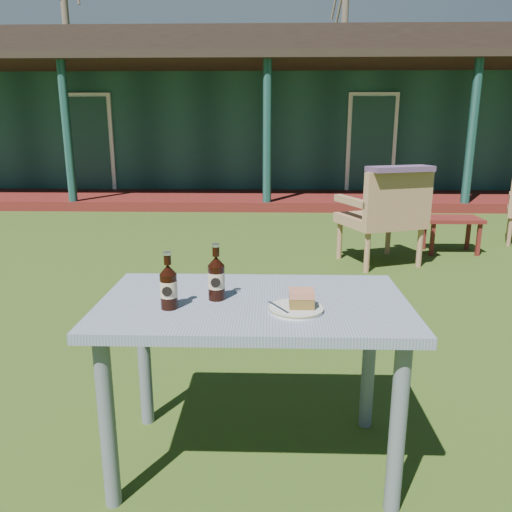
{
  "coord_description": "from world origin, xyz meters",
  "views": [
    {
      "loc": [
        0.06,
        -3.44,
        1.38
      ],
      "look_at": [
        0.0,
        -1.3,
        0.82
      ],
      "focal_mm": 35.0,
      "sensor_mm": 36.0,
      "label": 1
    }
  ],
  "objects_px": {
    "cola_bottle_near": "(216,278)",
    "side_table": "(452,223)",
    "cafe_table": "(254,324)",
    "cola_bottle_far": "(169,286)",
    "cake_slice": "(302,298)",
    "plate": "(296,309)",
    "armchair_left": "(386,212)"
  },
  "relations": [
    {
      "from": "plate",
      "to": "cola_bottle_near",
      "type": "distance_m",
      "value": 0.34
    },
    {
      "from": "armchair_left",
      "to": "cake_slice",
      "type": "bearing_deg",
      "value": -107.77
    },
    {
      "from": "cola_bottle_far",
      "to": "armchair_left",
      "type": "relative_size",
      "value": 0.22
    },
    {
      "from": "cafe_table",
      "to": "cola_bottle_far",
      "type": "height_order",
      "value": "cola_bottle_far"
    },
    {
      "from": "armchair_left",
      "to": "cafe_table",
      "type": "bearing_deg",
      "value": -111.22
    },
    {
      "from": "cafe_table",
      "to": "cake_slice",
      "type": "xyz_separation_m",
      "value": [
        0.18,
        -0.1,
        0.15
      ]
    },
    {
      "from": "cafe_table",
      "to": "cola_bottle_near",
      "type": "bearing_deg",
      "value": 177.79
    },
    {
      "from": "cafe_table",
      "to": "plate",
      "type": "relative_size",
      "value": 5.88
    },
    {
      "from": "cafe_table",
      "to": "cake_slice",
      "type": "distance_m",
      "value": 0.25
    },
    {
      "from": "cake_slice",
      "to": "cola_bottle_near",
      "type": "relative_size",
      "value": 0.41
    },
    {
      "from": "cola_bottle_far",
      "to": "armchair_left",
      "type": "distance_m",
      "value": 3.58
    },
    {
      "from": "plate",
      "to": "side_table",
      "type": "distance_m",
      "value": 4.27
    },
    {
      "from": "cafe_table",
      "to": "cola_bottle_near",
      "type": "distance_m",
      "value": 0.24
    },
    {
      "from": "cola_bottle_near",
      "to": "side_table",
      "type": "xyz_separation_m",
      "value": [
        2.23,
        3.68,
        -0.47
      ]
    },
    {
      "from": "plate",
      "to": "cake_slice",
      "type": "bearing_deg",
      "value": 27.06
    },
    {
      "from": "plate",
      "to": "cake_slice",
      "type": "height_order",
      "value": "cake_slice"
    },
    {
      "from": "cake_slice",
      "to": "cola_bottle_far",
      "type": "distance_m",
      "value": 0.49
    },
    {
      "from": "cake_slice",
      "to": "cola_bottle_near",
      "type": "xyz_separation_m",
      "value": [
        -0.33,
        0.11,
        0.04
      ]
    },
    {
      "from": "cola_bottle_far",
      "to": "side_table",
      "type": "bearing_deg",
      "value": 57.64
    },
    {
      "from": "cola_bottle_near",
      "to": "side_table",
      "type": "height_order",
      "value": "cola_bottle_near"
    },
    {
      "from": "armchair_left",
      "to": "plate",
      "type": "bearing_deg",
      "value": -108.05
    },
    {
      "from": "plate",
      "to": "armchair_left",
      "type": "relative_size",
      "value": 0.21
    },
    {
      "from": "plate",
      "to": "cafe_table",
      "type": "bearing_deg",
      "value": 144.78
    },
    {
      "from": "plate",
      "to": "cola_bottle_near",
      "type": "xyz_separation_m",
      "value": [
        -0.3,
        0.12,
        0.08
      ]
    },
    {
      "from": "cafe_table",
      "to": "side_table",
      "type": "relative_size",
      "value": 2.0
    },
    {
      "from": "cafe_table",
      "to": "side_table",
      "type": "distance_m",
      "value": 4.24
    },
    {
      "from": "armchair_left",
      "to": "side_table",
      "type": "xyz_separation_m",
      "value": [
        0.87,
        0.55,
        -0.2
      ]
    },
    {
      "from": "plate",
      "to": "cola_bottle_near",
      "type": "height_order",
      "value": "cola_bottle_near"
    },
    {
      "from": "armchair_left",
      "to": "side_table",
      "type": "height_order",
      "value": "armchair_left"
    },
    {
      "from": "cola_bottle_near",
      "to": "plate",
      "type": "bearing_deg",
      "value": -21.17
    },
    {
      "from": "cola_bottle_near",
      "to": "side_table",
      "type": "bearing_deg",
      "value": 58.76
    },
    {
      "from": "cola_bottle_near",
      "to": "armchair_left",
      "type": "height_order",
      "value": "armchair_left"
    }
  ]
}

